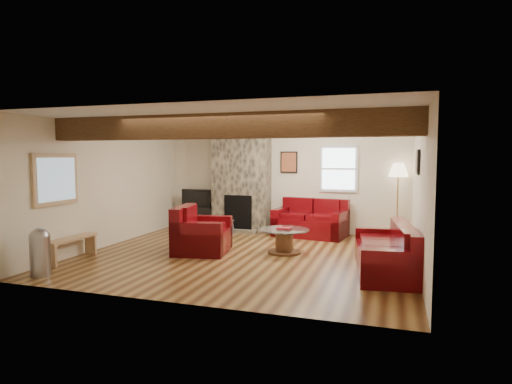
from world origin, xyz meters
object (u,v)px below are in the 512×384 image
Objects in this scene: loveseat at (310,218)px; coffee_table at (284,241)px; sofa_three at (385,249)px; armchair_red at (202,229)px; floor_lamp at (398,174)px; television at (198,198)px; tv_cabinet at (198,217)px.

loveseat is 1.87m from coffee_table.
armchair_red is (-3.37, 0.45, 0.06)m from sofa_three.
floor_lamp is (3.57, 2.57, 1.00)m from armchair_red.
floor_lamp is (4.90, 0.02, 0.68)m from television.
tv_cabinet is 1.35× the size of television.
floor_lamp reaches higher than tv_cabinet.
armchair_red reaches higher than tv_cabinet.
loveseat is (-1.70, 2.70, 0.04)m from sofa_three.
armchair_red is 1.16× the size of coffee_table.
television reaches higher than coffee_table.
armchair_red is 4.52m from floor_lamp.
television reaches higher than armchair_red.
television is (-1.33, 2.55, 0.33)m from armchair_red.
sofa_three is 5.57m from tv_cabinet.
loveseat is 1.47× the size of armchair_red.
loveseat is at bearing -170.45° from floor_lamp.
television is 0.47× the size of floor_lamp.
television is at bearing 17.53° from armchair_red.
coffee_table is 0.56× the size of floor_lamp.
television is at bearing -177.12° from loveseat.
floor_lamp is at bearing -64.18° from armchair_red.
tv_cabinet is (-1.33, 2.55, -0.17)m from armchair_red.
floor_lamp is at bearing 0.23° from television.
floor_lamp is (2.05, 2.18, 1.22)m from coffee_table.
sofa_three is 3.40m from armchair_red.
floor_lamp is (0.20, 3.02, 1.06)m from sofa_three.
television is at bearing -129.50° from sofa_three.
sofa_three is 2.10× the size of coffee_table.
floor_lamp is at bearing 0.23° from tv_cabinet.
television reaches higher than sofa_three.
floor_lamp is at bearing 46.65° from coffee_table.
armchair_red is at bearing -62.55° from tv_cabinet.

